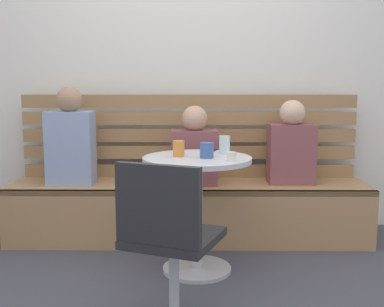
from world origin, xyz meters
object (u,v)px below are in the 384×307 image
(cup_mug_blue, at_px, (207,150))
(cup_espresso_small, at_px, (231,157))
(person_child_left, at_px, (195,150))
(person_child_middle, at_px, (291,147))
(white_chair, at_px, (168,243))
(cup_glass_tall, at_px, (224,145))
(cup_tumbler_orange, at_px, (179,149))
(booth_bench, at_px, (188,211))
(cafe_table, at_px, (197,192))
(person_adult, at_px, (71,141))
(phone_on_table, at_px, (210,150))

(cup_mug_blue, distance_m, cup_espresso_small, 0.19)
(person_child_left, xyz_separation_m, person_child_middle, (0.73, 0.05, 0.02))
(person_child_left, bearing_deg, cup_mug_blue, -83.12)
(person_child_left, bearing_deg, white_chair, -94.72)
(cup_glass_tall, bearing_deg, cup_tumbler_orange, -160.36)
(cup_mug_blue, distance_m, cup_glass_tall, 0.20)
(person_child_left, distance_m, person_child_middle, 0.73)
(booth_bench, xyz_separation_m, cafe_table, (0.07, -0.62, 0.30))
(person_adult, xyz_separation_m, phone_on_table, (1.03, -0.35, -0.02))
(booth_bench, distance_m, person_adult, 1.04)
(person_adult, xyz_separation_m, cup_mug_blue, (1.01, -0.64, 0.02))
(phone_on_table, bearing_deg, cup_mug_blue, 103.20)
(white_chair, relative_size, person_child_left, 1.44)
(cafe_table, height_order, cup_glass_tall, cup_glass_tall)
(white_chair, bearing_deg, person_adult, 119.84)
(cafe_table, height_order, phone_on_table, phone_on_table)
(person_child_left, xyz_separation_m, cup_mug_blue, (0.08, -0.64, 0.09))
(person_adult, distance_m, cup_tumbler_orange, 1.02)
(cup_glass_tall, bearing_deg, white_chair, -108.49)
(person_child_middle, bearing_deg, phone_on_table, -148.39)
(cup_tumbler_orange, bearing_deg, cup_espresso_small, -28.97)
(booth_bench, height_order, cup_glass_tall, cup_glass_tall)
(booth_bench, xyz_separation_m, person_adult, (-0.88, -0.01, 0.54))
(cup_espresso_small, distance_m, phone_on_table, 0.44)
(cup_espresso_small, xyz_separation_m, phone_on_table, (-0.12, 0.42, -0.02))
(booth_bench, distance_m, white_chair, 1.45)
(white_chair, height_order, cup_mug_blue, white_chair)
(cup_tumbler_orange, bearing_deg, person_child_left, 80.55)
(white_chair, distance_m, phone_on_table, 1.13)
(cup_mug_blue, relative_size, cup_tumbler_orange, 0.95)
(person_adult, distance_m, person_child_left, 0.93)
(person_adult, xyz_separation_m, cup_glass_tall, (1.12, -0.49, 0.04))
(person_adult, distance_m, phone_on_table, 1.09)
(cup_tumbler_orange, bearing_deg, booth_bench, 85.27)
(booth_bench, distance_m, cup_glass_tall, 0.80)
(person_child_middle, height_order, phone_on_table, person_child_middle)
(cup_glass_tall, height_order, cup_tumbler_orange, cup_glass_tall)
(cup_tumbler_orange, height_order, phone_on_table, cup_tumbler_orange)
(booth_bench, relative_size, phone_on_table, 19.29)
(white_chair, height_order, phone_on_table, white_chair)
(cup_espresso_small, bearing_deg, booth_bench, 108.89)
(booth_bench, distance_m, cup_tumbler_orange, 0.83)
(person_child_middle, xyz_separation_m, cup_mug_blue, (-0.65, -0.68, 0.07))
(person_child_left, bearing_deg, cup_espresso_small, -73.94)
(cafe_table, relative_size, white_chair, 0.87)
(cup_tumbler_orange, relative_size, phone_on_table, 0.71)
(person_child_middle, distance_m, cup_tumbler_orange, 1.04)
(cafe_table, bearing_deg, booth_bench, 96.04)
(cup_mug_blue, bearing_deg, white_chair, -104.01)
(cup_mug_blue, height_order, cup_tumbler_orange, cup_tumbler_orange)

